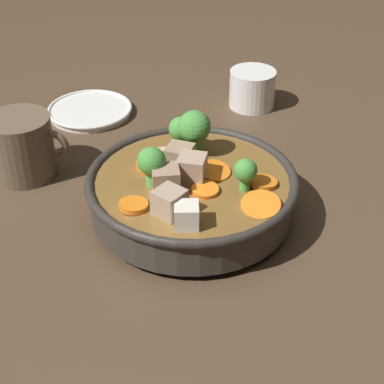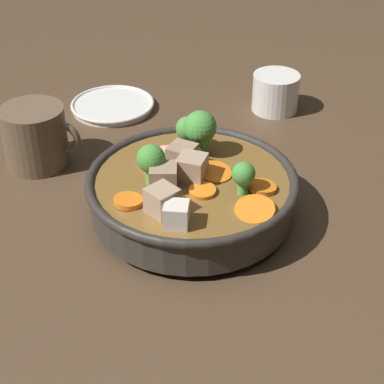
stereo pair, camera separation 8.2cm
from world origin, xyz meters
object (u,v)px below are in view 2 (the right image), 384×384
(side_saucer, at_px, (113,105))
(dark_mug, at_px, (36,137))
(tea_cup, at_px, (276,92))
(stirfry_bowl, at_px, (192,189))

(side_saucer, bearing_deg, dark_mug, -102.89)
(tea_cup, relative_size, dark_mug, 0.67)
(tea_cup, xyz_separation_m, dark_mug, (-0.31, -0.26, 0.01))
(stirfry_bowl, relative_size, dark_mug, 2.31)
(stirfry_bowl, relative_size, side_saucer, 1.91)
(stirfry_bowl, xyz_separation_m, tea_cup, (0.06, 0.33, -0.01))
(tea_cup, height_order, dark_mug, dark_mug)
(tea_cup, distance_m, dark_mug, 0.41)
(side_saucer, distance_m, tea_cup, 0.28)
(stirfry_bowl, bearing_deg, tea_cup, 79.63)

